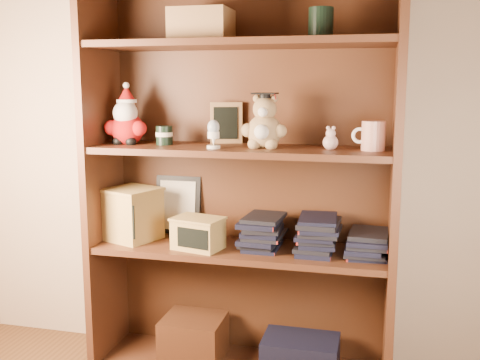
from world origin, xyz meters
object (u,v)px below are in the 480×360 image
object	(u,v)px
teacher_mug	(373,136)
treats_box	(132,214)
bookcase	(242,188)
grad_teddy_bear	(264,126)

from	to	relation	value
teacher_mug	treats_box	world-z (taller)	teacher_mug
bookcase	grad_teddy_bear	distance (m)	0.28
teacher_mug	treats_box	distance (m)	1.02
bookcase	teacher_mug	bearing A→B (deg)	-5.78
grad_teddy_bear	treats_box	distance (m)	0.67
bookcase	treats_box	distance (m)	0.48
teacher_mug	treats_box	size ratio (longest dim) A/B	0.48
bookcase	treats_box	xyz separation A→B (m)	(-0.46, -0.05, -0.12)
bookcase	treats_box	size ratio (longest dim) A/B	6.29
treats_box	grad_teddy_bear	bearing A→B (deg)	-0.57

